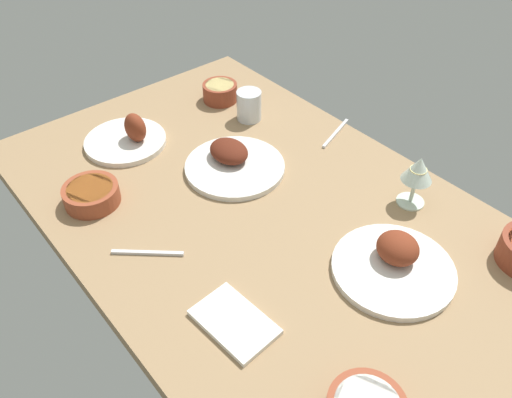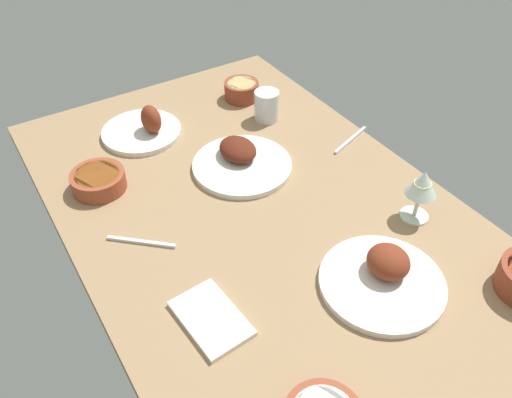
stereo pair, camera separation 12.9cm
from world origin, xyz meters
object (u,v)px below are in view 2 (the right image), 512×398
at_px(bowl_pasta, 241,90).
at_px(wine_glass, 422,185).
at_px(plate_near_viewer, 144,128).
at_px(fork_loose, 351,140).
at_px(plate_far_side, 384,276).
at_px(folded_napkin, 211,318).
at_px(bowl_soup, 98,180).
at_px(spoon_loose, 141,242).
at_px(plate_center_main, 241,160).
at_px(water_tumbler, 267,106).

relative_size(bowl_pasta, wine_glass, 0.79).
distance_m(plate_near_viewer, fork_loose, 0.61).
distance_m(plate_far_side, folded_napkin, 0.38).
distance_m(bowl_soup, spoon_loose, 0.24).
relative_size(plate_center_main, spoon_loose, 1.64).
bearing_deg(bowl_pasta, spoon_loose, 129.09).
height_order(plate_center_main, fork_loose, plate_center_main).
bearing_deg(plate_far_side, plate_center_main, 5.10).
bearing_deg(plate_far_side, bowl_pasta, -9.79).
xyz_separation_m(folded_napkin, spoon_loose, (0.28, 0.03, -0.00)).
distance_m(wine_glass, water_tumbler, 0.57).
xyz_separation_m(plate_center_main, spoon_loose, (-0.13, 0.35, -0.01)).
bearing_deg(plate_near_viewer, bowl_soup, 130.00).
xyz_separation_m(wine_glass, spoon_loose, (0.27, 0.60, -0.10)).
bearing_deg(water_tumbler, plate_center_main, 130.39).
xyz_separation_m(plate_far_side, folded_napkin, (0.11, 0.36, -0.01)).
bearing_deg(fork_loose, plate_near_viewer, -54.16).
bearing_deg(water_tumbler, plate_far_side, 168.03).
bearing_deg(spoon_loose, bowl_pasta, 81.36).
bearing_deg(bowl_pasta, plate_near_viewer, 94.22).
xyz_separation_m(water_tumbler, folded_napkin, (-0.57, 0.50, -0.04)).
distance_m(water_tumbler, fork_loose, 0.28).
bearing_deg(folded_napkin, spoon_loose, 7.13).
distance_m(bowl_pasta, wine_glass, 0.72).
distance_m(plate_near_viewer, spoon_loose, 0.45).
distance_m(plate_center_main, plate_near_viewer, 0.32).
bearing_deg(water_tumbler, bowl_pasta, 0.66).
distance_m(plate_near_viewer, water_tumbler, 0.37).
bearing_deg(plate_near_viewer, folded_napkin, 167.58).
bearing_deg(plate_near_viewer, wine_glass, -148.61).
bearing_deg(plate_far_side, water_tumbler, -11.97).
height_order(plate_far_side, spoon_loose, plate_far_side).
height_order(wine_glass, fork_loose, wine_glass).
bearing_deg(spoon_loose, folded_napkin, -40.60).
distance_m(water_tumbler, spoon_loose, 0.61).
bearing_deg(fork_loose, water_tumbler, -77.31).
bearing_deg(fork_loose, wine_glass, 58.26).
distance_m(bowl_pasta, water_tumbler, 0.15).
bearing_deg(plate_far_side, fork_loose, -32.69).
height_order(plate_near_viewer, wine_glass, wine_glass).
relative_size(plate_near_viewer, bowl_pasta, 2.11).
relative_size(wine_glass, fork_loose, 0.84).
bearing_deg(bowl_soup, plate_far_side, -147.19).
distance_m(plate_far_side, plate_center_main, 0.52).
xyz_separation_m(plate_center_main, water_tumbler, (0.16, -0.19, 0.03)).
distance_m(bowl_soup, folded_napkin, 0.52).
bearing_deg(plate_far_side, bowl_soup, 32.81).
xyz_separation_m(plate_near_viewer, water_tumbler, (-0.12, -0.35, 0.02)).
bearing_deg(water_tumbler, spoon_loose, 118.34).
bearing_deg(wine_glass, bowl_soup, 49.93).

